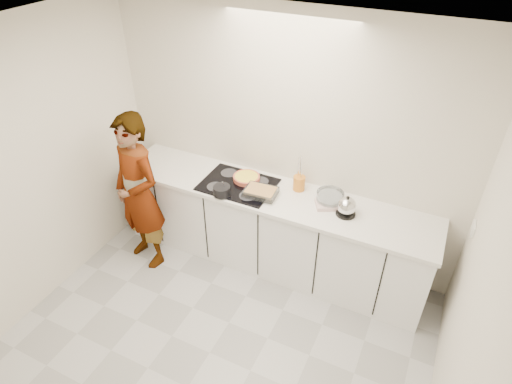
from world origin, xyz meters
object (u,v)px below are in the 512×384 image
at_px(mixing_bowl, 330,198).
at_px(cook, 138,194).
at_px(tart_dish, 246,178).
at_px(baking_dish, 261,192).
at_px(hob, 238,184).
at_px(saucepan, 222,191).
at_px(kettle, 347,207).
at_px(utensil_crock, 299,183).

bearing_deg(mixing_bowl, cook, -161.49).
height_order(tart_dish, baking_dish, baking_dish).
distance_m(mixing_bowl, cook, 1.89).
bearing_deg(hob, mixing_bowl, 6.43).
bearing_deg(mixing_bowl, tart_dish, 179.96).
bearing_deg(cook, mixing_bowl, 34.48).
bearing_deg(saucepan, mixing_bowl, 18.82).
xyz_separation_m(saucepan, cook, (-0.81, -0.27, -0.12)).
bearing_deg(saucepan, kettle, 11.22).
bearing_deg(mixing_bowl, saucepan, -161.18).
distance_m(saucepan, mixing_bowl, 1.03).
bearing_deg(baking_dish, saucepan, -154.67).
height_order(mixing_bowl, kettle, kettle).
bearing_deg(saucepan, hob, 76.36).
xyz_separation_m(kettle, utensil_crock, (-0.53, 0.19, -0.01)).
bearing_deg(utensil_crock, mixing_bowl, -14.45).
height_order(mixing_bowl, utensil_crock, utensil_crock).
xyz_separation_m(hob, kettle, (1.10, 0.00, 0.08)).
height_order(hob, utensil_crock, utensil_crock).
distance_m(utensil_crock, cook, 1.60).
bearing_deg(saucepan, baking_dish, 25.33).
bearing_deg(utensil_crock, cook, -154.56).
height_order(saucepan, baking_dish, saucepan).
distance_m(tart_dish, utensil_crock, 0.54).
relative_size(tart_dish, baking_dish, 0.89).
bearing_deg(hob, kettle, 0.09).
height_order(tart_dish, cook, cook).
xyz_separation_m(tart_dish, cook, (-0.91, -0.60, -0.10)).
bearing_deg(baking_dish, hob, 166.41).
relative_size(hob, utensil_crock, 4.89).
distance_m(baking_dish, cook, 1.23).
relative_size(tart_dish, saucepan, 1.35).
xyz_separation_m(tart_dish, saucepan, (-0.10, -0.33, 0.02)).
bearing_deg(saucepan, utensil_crock, 33.68).
height_order(tart_dish, utensil_crock, utensil_crock).
bearing_deg(tart_dish, saucepan, -106.36).
xyz_separation_m(hob, baking_dish, (0.28, -0.07, 0.04)).
bearing_deg(tart_dish, baking_dish, -35.66).
height_order(hob, kettle, kettle).
height_order(baking_dish, cook, cook).
xyz_separation_m(baking_dish, mixing_bowl, (0.64, 0.17, 0.01)).
distance_m(hob, kettle, 1.11).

